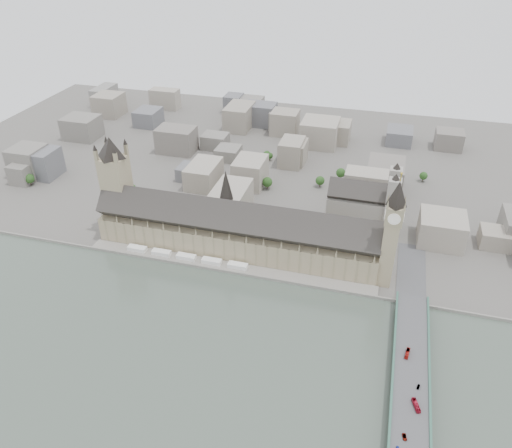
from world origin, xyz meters
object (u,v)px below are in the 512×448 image
(victoria_tower, at_px, (116,181))
(red_bus_north, at_px, (407,353))
(westminster_bridge, at_px, (410,366))
(westminster_abbey, at_px, (364,206))
(red_bus_south, at_px, (416,405))
(elizabeth_tower, at_px, (392,227))
(palace_of_westminster, at_px, (236,231))
(car_silver, at_px, (418,387))
(car_grey, at_px, (405,437))

(victoria_tower, distance_m, red_bus_north, 304.20)
(westminster_bridge, height_order, westminster_abbey, westminster_abbey)
(red_bus_south, bearing_deg, elizabeth_tower, 82.12)
(westminster_bridge, height_order, red_bus_south, red_bus_south)
(red_bus_south, bearing_deg, palace_of_westminster, 119.28)
(red_bus_north, xyz_separation_m, car_silver, (7.69, -27.49, -0.74))
(palace_of_westminster, height_order, elizabeth_tower, elizabeth_tower)
(car_silver, bearing_deg, westminster_abbey, 117.46)
(victoria_tower, xyz_separation_m, car_silver, (288.69, -135.59, -44.27))
(elizabeth_tower, xyz_separation_m, westminster_abbey, (-27.08, 87.00, -33.01))
(elizabeth_tower, distance_m, car_grey, 166.15)
(palace_of_westminster, relative_size, westminster_bridge, 0.82)
(elizabeth_tower, height_order, victoria_tower, elizabeth_tower)
(red_bus_south, height_order, car_grey, red_bus_south)
(victoria_tower, relative_size, car_grey, 19.84)
(victoria_tower, bearing_deg, elizabeth_tower, -3.96)
(victoria_tower, bearing_deg, westminster_bridge, -21.78)
(elizabeth_tower, bearing_deg, car_silver, -76.29)
(westminster_bridge, relative_size, car_grey, 64.50)
(westminster_bridge, height_order, car_grey, car_grey)
(red_bus_south, distance_m, car_silver, 16.04)
(victoria_tower, relative_size, westminster_abbey, 1.47)
(elizabeth_tower, xyz_separation_m, westminster_bridge, (24.00, -95.50, -52.96))
(palace_of_westminster, relative_size, elizabeth_tower, 2.47)
(palace_of_westminster, relative_size, car_silver, 63.31)
(westminster_bridge, bearing_deg, elizabeth_tower, 104.11)
(westminster_abbey, xyz_separation_m, car_silver, (55.77, -204.59, -14.14))
(westminster_bridge, bearing_deg, red_bus_north, 119.08)
(westminster_abbey, height_order, red_bus_north, westminster_abbey)
(car_grey, bearing_deg, red_bus_north, 77.54)
(westminster_bridge, height_order, red_bus_north, red_bus_north)
(car_grey, bearing_deg, elizabeth_tower, 85.19)
(victoria_tower, bearing_deg, westminster_abbey, 16.50)
(westminster_bridge, bearing_deg, palace_of_westminster, 146.51)
(palace_of_westminster, relative_size, red_bus_south, 24.63)
(westminster_bridge, distance_m, westminster_abbey, 190.56)
(westminster_bridge, distance_m, red_bus_north, 9.01)
(car_silver, bearing_deg, palace_of_westminster, 154.41)
(red_bus_north, distance_m, car_silver, 28.55)
(elizabeth_tower, distance_m, victoria_tower, 260.64)
(car_silver, bearing_deg, victoria_tower, 167.05)
(red_bus_north, bearing_deg, elizabeth_tower, 111.60)
(car_silver, bearing_deg, red_bus_north, 117.84)
(red_bus_north, height_order, car_grey, red_bus_north)
(westminster_abbey, distance_m, car_silver, 212.53)
(palace_of_westminster, xyz_separation_m, westminster_bridge, (162.00, -107.20, -17.58))
(elizabeth_tower, distance_m, westminster_abbey, 96.91)
(westminster_abbey, bearing_deg, red_bus_north, -74.81)
(westminster_abbey, relative_size, red_bus_north, 6.61)
(elizabeth_tower, height_order, car_grey, elizabeth_tower)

